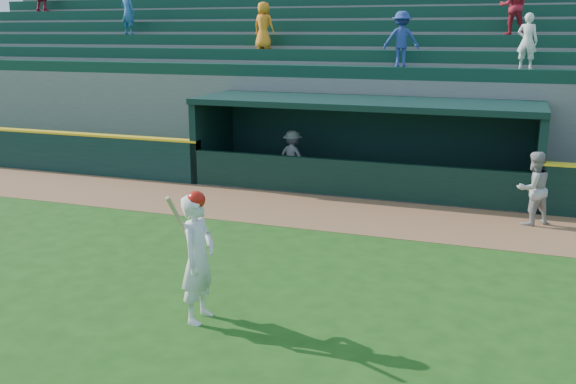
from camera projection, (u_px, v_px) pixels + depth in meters
name	position (u px, v px, depth m)	size (l,w,h in m)	color
ground	(256.00, 286.00, 11.04)	(120.00, 120.00, 0.00)	#1C4711
warning_track	(334.00, 213.00, 15.51)	(40.00, 3.00, 0.01)	brown
dugout_player_front	(533.00, 188.00, 14.40)	(0.82, 0.64, 1.68)	#A6A6A0
dugout_player_inside	(293.00, 156.00, 18.60)	(0.97, 0.56, 1.51)	gray
dugout	(365.00, 138.00, 18.02)	(9.40, 2.80, 2.46)	slate
stands	(398.00, 88.00, 21.92)	(34.50, 6.31, 7.52)	slate
batter_at_plate	(198.00, 257.00, 9.53)	(0.49, 0.84, 2.04)	white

